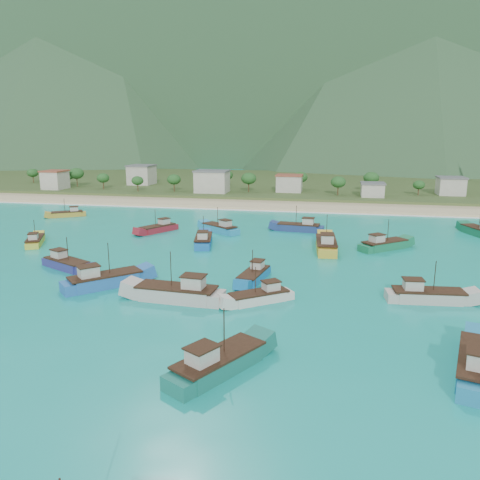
% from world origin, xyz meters
% --- Properties ---
extents(ground, '(600.00, 600.00, 0.00)m').
position_xyz_m(ground, '(0.00, 0.00, 0.00)').
color(ground, '#0D968D').
rests_on(ground, ground).
extents(beach, '(400.00, 18.00, 1.20)m').
position_xyz_m(beach, '(0.00, 79.00, 0.00)').
color(beach, beige).
rests_on(beach, ground).
extents(land, '(400.00, 110.00, 2.40)m').
position_xyz_m(land, '(0.00, 140.00, 0.00)').
color(land, '#385123').
rests_on(land, ground).
extents(surf_line, '(400.00, 2.50, 0.08)m').
position_xyz_m(surf_line, '(0.00, 69.50, 0.00)').
color(surf_line, white).
rests_on(surf_line, ground).
extents(mountains, '(1520.00, 440.00, 260.00)m').
position_xyz_m(mountains, '(-18.31, 403.81, 106.83)').
color(mountains, slate).
rests_on(mountains, ground).
extents(village, '(213.41, 30.59, 7.42)m').
position_xyz_m(village, '(3.68, 103.31, 4.77)').
color(village, beige).
rests_on(village, ground).
extents(vegetation, '(276.62, 25.17, 7.55)m').
position_xyz_m(vegetation, '(-6.31, 103.44, 4.91)').
color(vegetation, '#235623').
rests_on(vegetation, ground).
extents(boat_0, '(4.25, 9.68, 5.53)m').
position_xyz_m(boat_0, '(-1.76, 3.70, 0.61)').
color(boat_0, '#126AAE').
rests_on(boat_0, ground).
extents(boat_1, '(12.71, 4.47, 7.39)m').
position_xyz_m(boat_1, '(-10.45, -7.38, 0.95)').
color(boat_1, '#B3AAA3').
rests_on(boat_1, ground).
extents(boat_2, '(10.88, 11.07, 7.08)m').
position_xyz_m(boat_2, '(-23.34, -3.93, 0.89)').
color(boat_2, '#2460AC').
rests_on(boat_2, ground).
extents(boat_5, '(10.83, 4.13, 6.25)m').
position_xyz_m(boat_5, '(23.13, -1.01, 0.74)').
color(boat_5, '#B1ABA0').
rests_on(boat_5, ground).
extents(boat_6, '(4.53, 12.70, 7.38)m').
position_xyz_m(boat_6, '(8.97, 25.19, 0.95)').
color(boat_6, gold).
rests_on(boat_6, ground).
extents(boat_7, '(9.16, 7.21, 5.40)m').
position_xyz_m(boat_7, '(-61.51, 49.17, 0.59)').
color(boat_7, '#AF8C2C').
rests_on(boat_7, ground).
extents(boat_9, '(7.36, 9.99, 5.81)m').
position_xyz_m(boat_9, '(-29.82, 35.19, 0.66)').
color(boat_9, maroon).
rests_on(boat_9, ground).
extents(boat_10, '(8.65, 11.57, 6.75)m').
position_xyz_m(boat_10, '(-0.26, -25.51, 0.83)').
color(boat_10, '#186B5D').
rests_on(boat_10, ground).
extents(boat_12, '(11.16, 4.35, 6.43)m').
position_xyz_m(boat_12, '(2.42, 42.49, 0.78)').
color(boat_12, navy).
rests_on(boat_12, ground).
extents(boat_17, '(10.30, 8.70, 6.20)m').
position_xyz_m(boat_17, '(-15.63, 37.73, 0.73)').
color(boat_17, '#2189B8').
rests_on(boat_17, ground).
extents(boat_18, '(6.52, 9.44, 5.43)m').
position_xyz_m(boat_18, '(-50.29, 18.31, 0.59)').
color(boat_18, gold).
rests_on(boat_18, ground).
extents(boat_19, '(6.68, 12.55, 7.11)m').
position_xyz_m(boat_19, '(24.32, -21.15, 0.90)').
color(boat_19, teal).
rests_on(boat_19, ground).
extents(boat_21, '(5.39, 11.17, 6.35)m').
position_xyz_m(boat_21, '(-16.01, 24.95, 0.76)').
color(boat_21, '#155CAA').
rests_on(boat_21, ground).
extents(boat_22, '(10.51, 7.14, 6.04)m').
position_xyz_m(boat_22, '(-34.30, 3.67, 0.70)').
color(boat_22, navy).
rests_on(boat_22, ground).
extents(boat_24, '(9.07, 7.74, 5.48)m').
position_xyz_m(boat_24, '(0.70, -5.62, 0.60)').
color(boat_24, beige).
rests_on(boat_24, ground).
extents(boat_27, '(10.36, 9.36, 6.39)m').
position_xyz_m(boat_27, '(20.18, 28.26, 0.77)').
color(boat_27, '#156F48').
rests_on(boat_27, ground).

